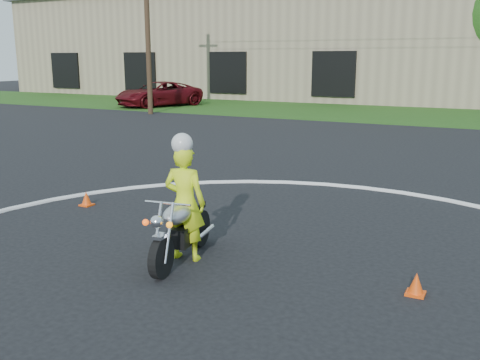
% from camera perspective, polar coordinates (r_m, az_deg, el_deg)
% --- Properties ---
extents(grass_strip, '(120.00, 10.00, 0.02)m').
position_cam_1_polar(grass_strip, '(30.49, 21.52, 6.31)').
color(grass_strip, '#1E4714').
rests_on(grass_strip, ground).
extents(course_markings, '(19.05, 19.05, 0.12)m').
position_cam_1_polar(course_markings, '(8.16, 19.86, -9.43)').
color(course_markings, silver).
rests_on(course_markings, ground).
extents(primary_motorcycle, '(0.69, 1.98, 1.05)m').
position_cam_1_polar(primary_motorcycle, '(8.05, -6.32, -5.24)').
color(primary_motorcycle, black).
rests_on(primary_motorcycle, ground).
extents(rider_primary_grp, '(0.70, 0.51, 1.94)m').
position_cam_1_polar(rider_primary_grp, '(8.04, -5.92, -2.07)').
color(rider_primary_grp, '#E3FF1A').
rests_on(rider_primary_grp, ground).
extents(pickup_grp, '(4.51, 6.21, 1.57)m').
position_cam_1_polar(pickup_grp, '(35.09, -8.67, 9.06)').
color(pickup_grp, '#560910').
rests_on(pickup_grp, ground).
extents(warehouse, '(41.00, 17.00, 8.30)m').
position_cam_1_polar(warehouse, '(48.03, 1.25, 14.19)').
color(warehouse, tan).
rests_on(warehouse, ground).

